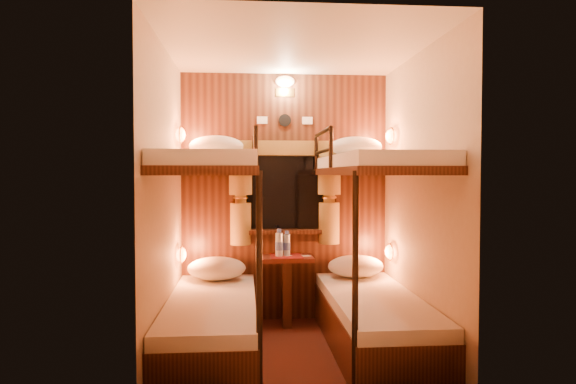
{
  "coord_description": "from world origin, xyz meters",
  "views": [
    {
      "loc": [
        -0.38,
        -3.97,
        1.43
      ],
      "look_at": [
        -0.04,
        0.15,
        1.28
      ],
      "focal_mm": 32.0,
      "sensor_mm": 36.0,
      "label": 1
    }
  ],
  "objects": [
    {
      "name": "table",
      "position": [
        0.0,
        0.85,
        0.41
      ],
      "size": [
        0.5,
        0.34,
        0.66
      ],
      "color": "#4F1812",
      "rests_on": "floor"
    },
    {
      "name": "pillow_upper_left",
      "position": [
        -0.65,
        0.79,
        1.68
      ],
      "size": [
        0.5,
        0.36,
        0.2
      ],
      "primitive_type": "ellipsoid",
      "color": "silver",
      "rests_on": "bunk_left"
    },
    {
      "name": "back_fixtures",
      "position": [
        0.0,
        1.0,
        2.25
      ],
      "size": [
        0.54,
        0.09,
        0.48
      ],
      "color": "black",
      "rests_on": "back_panel"
    },
    {
      "name": "floor",
      "position": [
        0.0,
        0.0,
        0.0
      ],
      "size": [
        2.1,
        2.1,
        0.0
      ],
      "primitive_type": "plane",
      "color": "#37130F",
      "rests_on": "ground"
    },
    {
      "name": "wall_right",
      "position": [
        1.0,
        0.0,
        1.2
      ],
      "size": [
        0.0,
        2.4,
        2.4
      ],
      "primitive_type": "plane",
      "rotation": [
        1.57,
        0.0,
        -1.57
      ],
      "color": "#C6B293",
      "rests_on": "floor"
    },
    {
      "name": "pillow_upper_right",
      "position": [
        0.65,
        0.77,
        1.68
      ],
      "size": [
        0.49,
        0.35,
        0.19
      ],
      "primitive_type": "ellipsoid",
      "color": "silver",
      "rests_on": "bunk_right"
    },
    {
      "name": "bunk_left",
      "position": [
        -0.65,
        0.07,
        0.56
      ],
      "size": [
        0.72,
        1.9,
        1.82
      ],
      "color": "black",
      "rests_on": "floor"
    },
    {
      "name": "ceiling",
      "position": [
        0.0,
        0.0,
        2.4
      ],
      "size": [
        2.1,
        2.1,
        0.0
      ],
      "primitive_type": "plane",
      "rotation": [
        3.14,
        0.0,
        0.0
      ],
      "color": "silver",
      "rests_on": "wall_back"
    },
    {
      "name": "bottle_right",
      "position": [
        0.01,
        0.87,
        0.75
      ],
      "size": [
        0.07,
        0.07,
        0.24
      ],
      "rotation": [
        0.0,
        0.0,
        0.19
      ],
      "color": "#99BFE5",
      "rests_on": "table"
    },
    {
      "name": "sachet_a",
      "position": [
        0.19,
        0.84,
        0.65
      ],
      "size": [
        0.09,
        0.08,
        0.01
      ],
      "primitive_type": "cube",
      "rotation": [
        0.0,
        0.0,
        0.33
      ],
      "color": "silver",
      "rests_on": "table"
    },
    {
      "name": "wall_back",
      "position": [
        0.0,
        1.05,
        1.2
      ],
      "size": [
        2.4,
        0.0,
        2.4
      ],
      "primitive_type": "plane",
      "rotation": [
        1.57,
        0.0,
        0.0
      ],
      "color": "#C6B293",
      "rests_on": "floor"
    },
    {
      "name": "pillow_lower_right",
      "position": [
        0.65,
        0.76,
        0.56
      ],
      "size": [
        0.53,
        0.38,
        0.21
      ],
      "primitive_type": "ellipsoid",
      "color": "silver",
      "rests_on": "bunk_right"
    },
    {
      "name": "sachet_b",
      "position": [
        0.02,
        0.85,
        0.65
      ],
      "size": [
        0.09,
        0.09,
        0.01
      ],
      "primitive_type": "cube",
      "rotation": [
        0.0,
        0.0,
        0.59
      ],
      "color": "silver",
      "rests_on": "table"
    },
    {
      "name": "pillow_lower_left",
      "position": [
        -0.65,
        0.75,
        0.56
      ],
      "size": [
        0.53,
        0.38,
        0.21
      ],
      "primitive_type": "ellipsoid",
      "color": "silver",
      "rests_on": "bunk_left"
    },
    {
      "name": "bunk_right",
      "position": [
        0.65,
        0.07,
        0.56
      ],
      "size": [
        0.72,
        1.9,
        1.82
      ],
      "color": "black",
      "rests_on": "floor"
    },
    {
      "name": "reading_lamps",
      "position": [
        -0.0,
        0.7,
        1.24
      ],
      "size": [
        2.0,
        0.2,
        1.25
      ],
      "color": "orange",
      "rests_on": "wall_left"
    },
    {
      "name": "wall_front",
      "position": [
        0.0,
        -1.05,
        1.2
      ],
      "size": [
        2.4,
        0.0,
        2.4
      ],
      "primitive_type": "plane",
      "rotation": [
        -1.57,
        0.0,
        0.0
      ],
      "color": "#C6B293",
      "rests_on": "floor"
    },
    {
      "name": "wall_left",
      "position": [
        -1.0,
        0.0,
        1.2
      ],
      "size": [
        0.0,
        2.4,
        2.4
      ],
      "primitive_type": "plane",
      "rotation": [
        1.57,
        0.0,
        1.57
      ],
      "color": "#C6B293",
      "rests_on": "floor"
    },
    {
      "name": "back_panel",
      "position": [
        0.0,
        1.04,
        1.2
      ],
      "size": [
        2.0,
        0.03,
        2.4
      ],
      "primitive_type": "cube",
      "color": "black",
      "rests_on": "floor"
    },
    {
      "name": "window",
      "position": [
        0.0,
        1.0,
        1.18
      ],
      "size": [
        1.0,
        0.12,
        0.79
      ],
      "color": "black",
      "rests_on": "back_panel"
    },
    {
      "name": "bottle_left",
      "position": [
        -0.07,
        0.83,
        0.76
      ],
      "size": [
        0.08,
        0.08,
        0.26
      ],
      "rotation": [
        0.0,
        0.0,
        0.28
      ],
      "color": "#99BFE5",
      "rests_on": "table"
    },
    {
      "name": "curtains",
      "position": [
        0.0,
        0.97,
        1.26
      ],
      "size": [
        1.1,
        0.22,
        1.0
      ],
      "color": "olive",
      "rests_on": "back_panel"
    }
  ]
}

